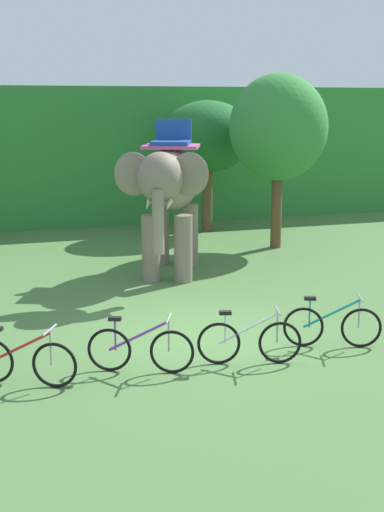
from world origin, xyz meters
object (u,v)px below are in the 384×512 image
object	(u,v)px
tree_far_left	(278,128)
bike_purple	(140,349)
bike_red	(23,361)
bike_teal	(332,326)
elephant	(169,187)
tree_center	(208,137)
bike_white	(249,341)

from	to	relation	value
tree_far_left	bike_purple	xyz separation A→B (m)	(-6.18, -8.27, -3.08)
bike_red	bike_purple	distance (m)	1.81
bike_red	bike_purple	xyz separation A→B (m)	(1.81, -0.04, 0.00)
bike_red	bike_teal	xyz separation A→B (m)	(5.28, 0.05, 0.00)
elephant	bike_red	distance (m)	7.40
bike_purple	tree_center	bearing A→B (deg)	65.68
bike_purple	tree_far_left	bearing A→B (deg)	53.21
bike_red	bike_teal	bearing A→B (deg)	0.59
tree_center	bike_red	bearing A→B (deg)	-121.51
bike_red	bike_white	world-z (taller)	same
bike_red	bike_white	bearing A→B (deg)	-3.83
bike_purple	bike_teal	xyz separation A→B (m)	(3.46, 0.10, 0.00)
bike_red	tree_center	bearing A→B (deg)	58.49
tree_far_left	bike_teal	bearing A→B (deg)	-108.40
bike_purple	bike_red	bearing A→B (deg)	178.64
tree_center	tree_far_left	bearing A→B (deg)	-71.90
tree_center	bike_white	xyz separation A→B (m)	(-3.38, -11.60, -2.70)
tree_far_left	bike_purple	size ratio (longest dim) A/B	3.15
tree_center	bike_white	world-z (taller)	tree_center
elephant	bike_purple	world-z (taller)	elephant
tree_center	tree_far_left	distance (m)	3.33
bike_red	bike_teal	size ratio (longest dim) A/B	0.95
tree_center	tree_far_left	world-z (taller)	tree_far_left
tree_center	bike_teal	bearing A→B (deg)	-98.50
elephant	bike_teal	size ratio (longest dim) A/B	2.60
bike_red	bike_teal	distance (m)	5.28
tree_center	elephant	world-z (taller)	tree_center
elephant	bike_teal	xyz separation A→B (m)	(1.21, -5.86, -1.82)
bike_teal	bike_red	bearing A→B (deg)	-179.41
bike_white	bike_teal	xyz separation A→B (m)	(1.69, 0.29, 0.00)
bike_red	elephant	bearing A→B (deg)	55.49
tree_center	bike_teal	distance (m)	11.75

